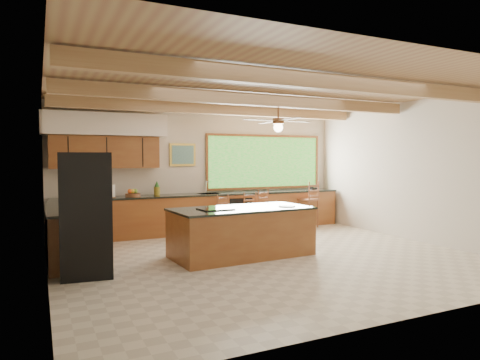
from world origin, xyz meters
name	(u,v)px	position (x,y,z in m)	size (l,w,h in m)	color
ground	(268,257)	(0.00, 0.00, 0.00)	(7.20, 7.20, 0.00)	beige
room_shell	(243,135)	(-0.17, 0.65, 2.21)	(7.27, 6.54, 3.02)	beige
counter_run	(181,216)	(-0.82, 2.52, 0.47)	(7.12, 3.10, 1.25)	brown
island	(242,232)	(-0.38, 0.28, 0.44)	(2.59, 1.33, 0.90)	brown
refrigerator	(86,215)	(-3.05, 0.10, 0.93)	(0.79, 0.77, 1.86)	black
bar_stool_a	(221,211)	(0.10, 2.40, 0.55)	(0.34, 0.34, 0.93)	brown
bar_stool_b	(250,208)	(0.85, 2.40, 0.58)	(0.44, 0.44, 0.98)	brown
bar_stool_c	(260,206)	(1.12, 2.40, 0.61)	(0.42, 0.42, 1.03)	brown
bar_stool_d	(310,200)	(2.54, 2.39, 0.70)	(0.51, 0.51, 1.19)	brown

